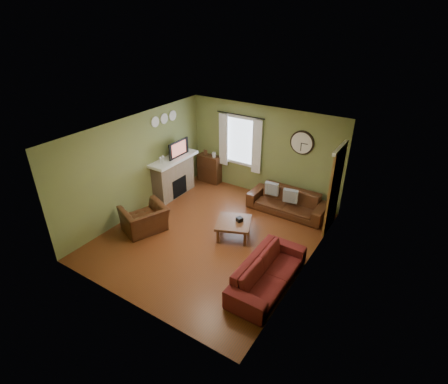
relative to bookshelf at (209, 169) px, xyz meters
The scene contains 31 objects.
floor 3.01m from the bookshelf, 54.45° to the right, with size 4.60×5.20×0.00m, color brown.
ceiling 3.69m from the bookshelf, 54.45° to the right, with size 4.60×5.20×0.00m, color white.
wall_left 2.64m from the bookshelf, 103.15° to the right, with size 0.00×5.20×2.60m, color olive.
wall_right 4.79m from the bookshelf, 31.02° to the right, with size 0.00×5.20×2.60m, color olive.
wall_back 1.95m from the bookshelf, ahead, with size 4.60×0.00×2.60m, color olive.
wall_front 5.39m from the bookshelf, 70.97° to the right, with size 4.60×0.00×2.60m, color olive.
fireplace 1.33m from the bookshelf, 106.04° to the right, with size 0.40×1.40×1.10m, color tan.
firebox 1.29m from the bookshelf, 97.89° to the right, with size 0.04×0.60×0.55m, color black.
mantel 1.50m from the bookshelf, 104.79° to the right, with size 0.58×1.60×0.08m, color white.
tv 1.49m from the bookshelf, 105.72° to the right, with size 0.60×0.08×0.35m, color black.
tv_screen 1.51m from the bookshelf, 101.88° to the right, with size 0.02×0.62×0.36m, color #994C3F.
medallion_left 2.50m from the bookshelf, 108.59° to the right, with size 0.28×0.28×0.03m, color white.
medallion_mid 2.29m from the bookshelf, 113.20° to the right, with size 0.28×0.28×0.03m, color white.
medallion_right 2.11m from the bookshelf, 120.58° to the right, with size 0.28×0.28×0.03m, color white.
window_pane 1.49m from the bookshelf, ahead, with size 1.00×0.02×1.30m, color silver, non-canonical shape.
curtain_rod 2.11m from the bookshelf, ahead, with size 0.03×0.03×1.50m, color black.
curtain_left 1.13m from the bookshelf, ahead, with size 0.28×0.04×1.55m, color white.
curtain_right 1.88m from the bookshelf, ahead, with size 0.28×0.04×1.55m, color white.
wall_clock 3.15m from the bookshelf, ahead, with size 0.64×0.06×0.64m, color white, non-canonical shape.
door 4.09m from the bookshelf, ahead, with size 0.05×0.90×2.10m, color brown.
bookshelf is the anchor object (origin of this frame).
book 0.57m from the bookshelf, 102.78° to the left, with size 0.17×0.23×0.02m, color brown.
sofa_brown 2.83m from the bookshelf, ahead, with size 2.08×0.81×0.61m, color #432212.
pillow_left 2.35m from the bookshelf, ahead, with size 0.37×0.11×0.37m, color #8F96A5.
pillow_right 2.95m from the bookshelf, ahead, with size 0.38×0.11×0.38m, color #8F96A5.
sofa_red 4.82m from the bookshelf, 41.53° to the right, with size 2.08×0.81×0.61m, color maroon.
armchair 3.12m from the bookshelf, 85.92° to the right, with size 1.01×0.88×0.65m, color #432212.
coffee_table 3.08m from the bookshelf, 44.64° to the right, with size 0.79×0.79×0.42m, color brown, non-canonical shape.
tissue_box 3.09m from the bookshelf, 42.05° to the right, with size 0.13×0.13×0.10m, color black.
wine_glass_a 2.02m from the bookshelf, 99.96° to the right, with size 0.07×0.07×0.20m, color white, non-canonical shape.
wine_glass_b 1.92m from the bookshelf, 100.57° to the right, with size 0.07×0.07×0.20m, color white, non-canonical shape.
Camera 1 is at (3.99, -5.69, 4.93)m, focal length 28.00 mm.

